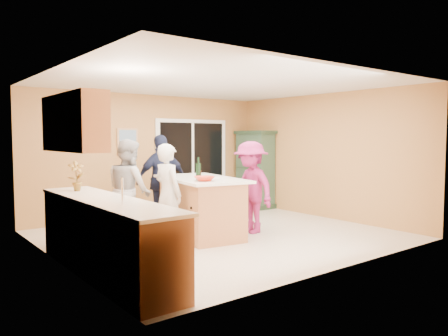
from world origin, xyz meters
TOP-DOWN VIEW (x-y plane):
  - floor at (0.00, 0.00)m, footprint 5.50×5.50m
  - ceiling at (0.00, 0.00)m, footprint 5.50×5.00m
  - wall_back at (0.00, 2.50)m, footprint 5.50×0.10m
  - wall_front at (0.00, -2.50)m, footprint 5.50×0.10m
  - wall_left at (-2.75, 0.00)m, footprint 0.10×5.00m
  - wall_right at (2.75, 0.00)m, footprint 0.10×5.00m
  - left_cabinet_run at (-2.45, -1.05)m, footprint 0.65×3.05m
  - upper_cabinets at (-2.58, -0.20)m, footprint 0.35×1.60m
  - sliding_door at (1.05, 2.46)m, footprint 1.90×0.07m
  - framed_picture at (-0.55, 2.48)m, footprint 0.46×0.04m
  - kitchen_island at (-0.30, 0.17)m, footprint 1.34×2.05m
  - green_hutch at (2.49, 1.90)m, footprint 0.53×1.00m
  - woman_white at (-1.05, -0.01)m, footprint 0.43×0.61m
  - woman_grey at (-1.43, 0.58)m, footprint 0.65×0.83m
  - woman_navy at (-0.38, 1.35)m, footprint 1.06×0.53m
  - woman_magenta at (0.54, -0.17)m, footprint 0.61×1.05m
  - serving_bowl at (-0.59, -0.35)m, footprint 0.37×0.37m
  - tulip_vase at (-2.45, 0.10)m, footprint 0.23×0.16m
  - tumbler_near at (-0.36, 0.13)m, footprint 0.09×0.09m
  - tumbler_far at (-0.23, 0.33)m, footprint 0.10×0.10m
  - wine_bottle at (-0.54, -0.12)m, footprint 0.08×0.08m
  - white_plate at (-0.07, 0.10)m, footprint 0.28×0.28m

SIDE VIEW (x-z plane):
  - floor at x=0.00m, z-range 0.00..0.00m
  - left_cabinet_run at x=-2.45m, z-range -0.16..1.08m
  - kitchen_island at x=-0.30m, z-range -0.03..0.97m
  - woman_white at x=-1.05m, z-range 0.00..1.59m
  - woman_magenta at x=0.54m, z-range 0.00..1.62m
  - woman_grey at x=-1.43m, z-range 0.00..1.66m
  - woman_navy at x=-0.38m, z-range 0.00..1.74m
  - green_hutch at x=2.49m, z-range -0.02..1.82m
  - white_plate at x=-0.07m, z-range 1.00..1.02m
  - serving_bowl at x=-0.59m, z-range 1.00..1.08m
  - sliding_door at x=1.05m, z-range 0.00..2.10m
  - tumbler_near at x=-0.36m, z-range 1.00..1.11m
  - tumbler_far at x=-0.23m, z-range 1.00..1.12m
  - wine_bottle at x=-0.54m, z-range 0.96..1.33m
  - tulip_vase at x=-2.45m, z-range 0.94..1.37m
  - wall_back at x=0.00m, z-range 0.00..2.60m
  - wall_front at x=0.00m, z-range 0.00..2.60m
  - wall_left at x=-2.75m, z-range 0.00..2.60m
  - wall_right at x=2.75m, z-range 0.00..2.60m
  - framed_picture at x=-0.55m, z-range 1.32..1.88m
  - upper_cabinets at x=-2.58m, z-range 1.50..2.25m
  - ceiling at x=0.00m, z-range 2.55..2.65m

